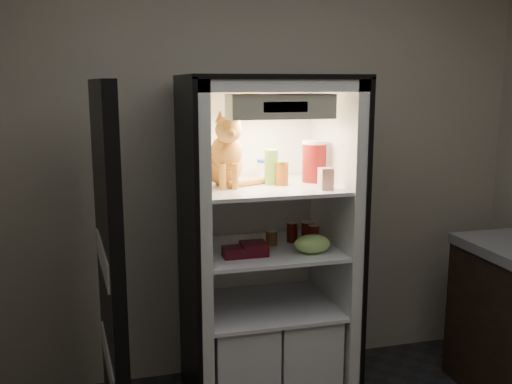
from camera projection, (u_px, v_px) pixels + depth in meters
room_shell at (387, 154)px, 1.76m from camera, size 3.60×3.60×3.60m
refrigerator at (265, 270)px, 3.23m from camera, size 0.90×0.72×1.88m
fridge_door at (110, 282)px, 2.68m from camera, size 0.13×0.87×1.85m
tabby_cat at (225, 157)px, 3.03m from camera, size 0.34×0.39×0.41m
parmesan_shaker at (271, 167)px, 3.08m from camera, size 0.07×0.07×0.19m
mayo_tub at (264, 169)px, 3.24m from camera, size 0.08×0.08×0.12m
salsa_jar at (282, 173)px, 3.07m from camera, size 0.07×0.07×0.13m
pepper_jar at (314, 161)px, 3.16m from camera, size 0.14×0.14×0.23m
cream_carton at (326, 179)px, 2.94m from camera, size 0.07×0.07×0.11m
soda_can_a at (292, 232)px, 3.24m from camera, size 0.06×0.06×0.11m
soda_can_b at (307, 232)px, 3.21m from camera, size 0.07×0.07×0.13m
soda_can_c at (314, 235)px, 3.17m from camera, size 0.06×0.06×0.12m
condiment_jar at (272, 237)px, 3.18m from camera, size 0.07×0.07×0.09m
grape_bag at (312, 244)px, 3.03m from camera, size 0.20×0.14×0.10m
berry_box_left at (233, 252)px, 2.96m from camera, size 0.11×0.11×0.05m
berry_box_right at (254, 249)px, 3.00m from camera, size 0.13×0.13×0.07m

